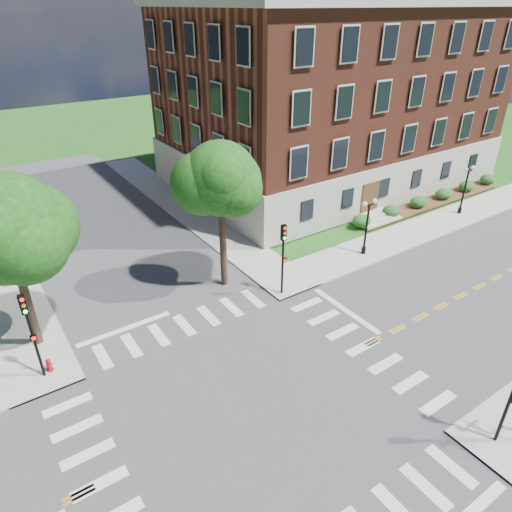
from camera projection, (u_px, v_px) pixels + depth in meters
ground at (253, 404)px, 21.27m from camera, size 160.00×160.00×0.00m
road_ew at (253, 404)px, 21.27m from camera, size 90.00×12.00×0.01m
road_ns at (253, 404)px, 21.27m from camera, size 12.00×90.00×0.01m
sidewalk_ne at (301, 216)px, 39.90m from camera, size 34.00×34.00×0.12m
crosswalk_east at (363, 347)px, 24.80m from camera, size 2.20×10.20×0.02m
stop_bar_east at (346, 310)px, 27.76m from camera, size 0.40×5.50×0.00m
main_building at (331, 96)px, 44.89m from camera, size 30.60×22.40×16.50m
shrub_row at (430, 205)px, 42.32m from camera, size 18.00×2.00×1.30m
tree_c at (6, 229)px, 21.69m from camera, size 5.50×5.50×9.63m
tree_d at (220, 179)px, 26.84m from camera, size 4.50×4.50×9.48m
traffic_signal_ne at (283, 251)px, 27.74m from camera, size 0.34×0.38×4.80m
traffic_signal_nw at (30, 326)px, 21.27m from camera, size 0.35×0.40×4.80m
twin_lamp_west at (367, 224)px, 32.69m from camera, size 1.36×0.36×4.23m
twin_lamp_east at (465, 187)px, 39.17m from camera, size 1.36×0.36×4.23m
fire_hydrant at (49, 365)px, 22.89m from camera, size 0.35×0.35×0.75m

